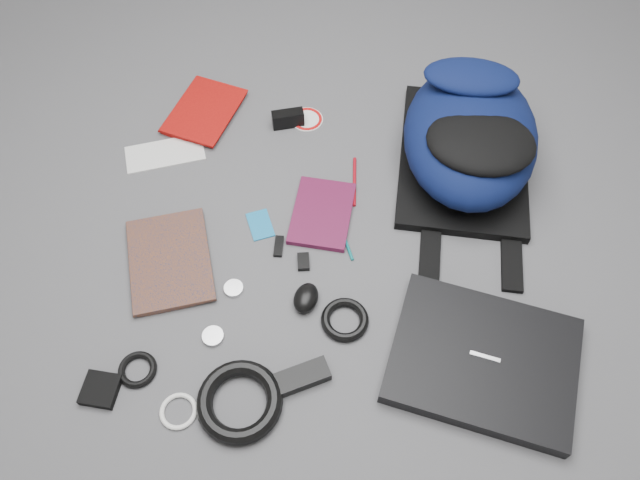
# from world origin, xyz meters

# --- Properties ---
(ground) EXTENTS (4.00, 4.00, 0.00)m
(ground) POSITION_xyz_m (0.00, 0.00, 0.00)
(ground) COLOR #4F4F51
(ground) RESTS_ON ground
(backpack) EXTENTS (0.40, 0.55, 0.22)m
(backpack) POSITION_xyz_m (0.36, 0.28, 0.11)
(backpack) COLOR black
(backpack) RESTS_ON ground
(laptop) EXTENTS (0.45, 0.39, 0.04)m
(laptop) POSITION_xyz_m (0.37, -0.29, 0.02)
(laptop) COLOR black
(laptop) RESTS_ON ground
(textbook_red) EXTENTS (0.23, 0.27, 0.02)m
(textbook_red) POSITION_xyz_m (-0.43, 0.44, 0.01)
(textbook_red) COLOR #8F0808
(textbook_red) RESTS_ON ground
(comic_book) EXTENTS (0.26, 0.30, 0.02)m
(comic_book) POSITION_xyz_m (-0.45, -0.10, 0.01)
(comic_book) COLOR #9B470B
(comic_book) RESTS_ON ground
(envelope) EXTENTS (0.23, 0.15, 0.00)m
(envelope) POSITION_xyz_m (-0.43, 0.26, 0.00)
(envelope) COLOR silver
(envelope) RESTS_ON ground
(dvd_case) EXTENTS (0.17, 0.22, 0.02)m
(dvd_case) POSITION_xyz_m (0.00, 0.09, 0.01)
(dvd_case) COLOR #440D26
(dvd_case) RESTS_ON ground
(compact_camera) EXTENTS (0.09, 0.05, 0.05)m
(compact_camera) POSITION_xyz_m (-0.11, 0.39, 0.02)
(compact_camera) COLOR black
(compact_camera) RESTS_ON ground
(sticker_disc) EXTENTS (0.10, 0.10, 0.00)m
(sticker_disc) POSITION_xyz_m (-0.06, 0.41, 0.00)
(sticker_disc) COLOR white
(sticker_disc) RESTS_ON ground
(pen_teal) EXTENTS (0.05, 0.13, 0.01)m
(pen_teal) POSITION_xyz_m (0.06, 0.02, 0.00)
(pen_teal) COLOR #0B6566
(pen_teal) RESTS_ON ground
(pen_red) EXTENTS (0.01, 0.15, 0.01)m
(pen_red) POSITION_xyz_m (0.08, 0.19, 0.00)
(pen_red) COLOR maroon
(pen_red) RESTS_ON ground
(id_badge) EXTENTS (0.08, 0.10, 0.00)m
(id_badge) POSITION_xyz_m (-0.15, 0.05, 0.00)
(id_badge) COLOR #1777B3
(id_badge) RESTS_ON ground
(usb_black) EXTENTS (0.02, 0.06, 0.01)m
(usb_black) POSITION_xyz_m (-0.10, -0.01, 0.01)
(usb_black) COLOR black
(usb_black) RESTS_ON ground
(usb_silver) EXTENTS (0.04, 0.05, 0.01)m
(usb_silver) POSITION_xyz_m (0.01, 0.08, 0.00)
(usb_silver) COLOR silver
(usb_silver) RESTS_ON ground
(key_fob) EXTENTS (0.03, 0.05, 0.01)m
(key_fob) POSITION_xyz_m (-0.04, -0.06, 0.01)
(key_fob) COLOR black
(key_fob) RESTS_ON ground
(mouse) EXTENTS (0.07, 0.09, 0.04)m
(mouse) POSITION_xyz_m (-0.02, -0.16, 0.02)
(mouse) COLOR black
(mouse) RESTS_ON ground
(headphone_left) EXTENTS (0.06, 0.06, 0.01)m
(headphone_left) POSITION_xyz_m (-0.22, -0.26, 0.01)
(headphone_left) COLOR #AFAFB1
(headphone_left) RESTS_ON ground
(headphone_right) EXTENTS (0.05, 0.05, 0.01)m
(headphone_right) POSITION_xyz_m (-0.19, -0.14, 0.01)
(headphone_right) COLOR silver
(headphone_right) RESTS_ON ground
(cable_coil) EXTENTS (0.14, 0.14, 0.02)m
(cable_coil) POSITION_xyz_m (0.07, -0.20, 0.01)
(cable_coil) COLOR black
(cable_coil) RESTS_ON ground
(power_brick) EXTENTS (0.13, 0.09, 0.03)m
(power_brick) POSITION_xyz_m (-0.02, -0.34, 0.01)
(power_brick) COLOR black
(power_brick) RESTS_ON ground
(power_cord_coil) EXTENTS (0.22, 0.22, 0.04)m
(power_cord_coil) POSITION_xyz_m (-0.14, -0.40, 0.02)
(power_cord_coil) COLOR black
(power_cord_coil) RESTS_ON ground
(pouch) EXTENTS (0.08, 0.08, 0.02)m
(pouch) POSITION_xyz_m (-0.44, -0.39, 0.01)
(pouch) COLOR black
(pouch) RESTS_ON ground
(earbud_coil) EXTENTS (0.11, 0.11, 0.02)m
(earbud_coil) POSITION_xyz_m (-0.38, -0.34, 0.01)
(earbud_coil) COLOR black
(earbud_coil) RESTS_ON ground
(white_cable_coil) EXTENTS (0.08, 0.08, 0.01)m
(white_cable_coil) POSITION_xyz_m (-0.27, -0.43, 0.01)
(white_cable_coil) COLOR white
(white_cable_coil) RESTS_ON ground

